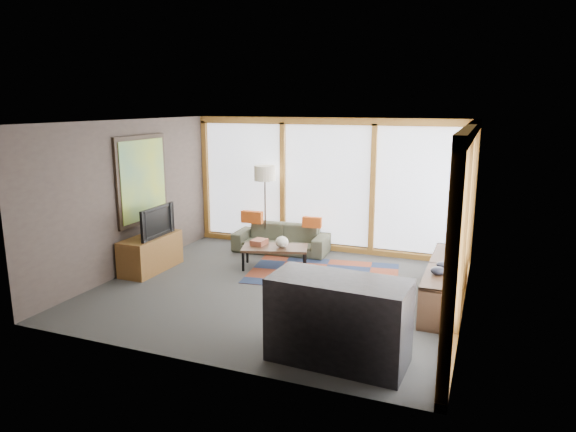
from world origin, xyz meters
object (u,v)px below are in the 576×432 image
at_px(bookshelf, 443,283).
at_px(bar_counter, 338,320).
at_px(tv_console, 151,253).
at_px(floor_lamp, 265,208).
at_px(coffee_table, 275,257).
at_px(sofa, 281,239).
at_px(television, 153,221).

xyz_separation_m(bookshelf, bar_counter, (-0.93, -2.28, 0.20)).
bearing_deg(tv_console, bookshelf, 4.11).
bearing_deg(tv_console, floor_lamp, 56.75).
bearing_deg(coffee_table, sofa, 105.91).
bearing_deg(floor_lamp, tv_console, -123.25).
relative_size(sofa, bookshelf, 0.80).
relative_size(sofa, tv_console, 1.51).
height_order(floor_lamp, bar_counter, floor_lamp).
bearing_deg(bookshelf, coffee_table, 168.84).
height_order(coffee_table, tv_console, tv_console).
distance_m(floor_lamp, television, 2.32).
bearing_deg(bookshelf, tv_console, -175.89).
relative_size(television, bar_counter, 0.61).
xyz_separation_m(coffee_table, tv_console, (-1.96, -0.93, 0.12)).
height_order(floor_lamp, television, floor_lamp).
height_order(coffee_table, bar_counter, bar_counter).
xyz_separation_m(television, bar_counter, (3.87, -1.94, -0.39)).
bearing_deg(tv_console, sofa, 48.10).
xyz_separation_m(coffee_table, bookshelf, (2.92, -0.58, 0.10)).
bearing_deg(bookshelf, sofa, 154.36).
bearing_deg(sofa, bookshelf, -29.07).
relative_size(sofa, television, 1.98).
distance_m(sofa, floor_lamp, 0.70).
bearing_deg(floor_lamp, bookshelf, -24.60).
height_order(floor_lamp, coffee_table, floor_lamp).
xyz_separation_m(sofa, television, (-1.61, -1.87, 0.61)).
height_order(bookshelf, tv_console, tv_console).
bearing_deg(bar_counter, television, 156.43).
height_order(bookshelf, television, television).
distance_m(tv_console, bar_counter, 4.39).
bearing_deg(floor_lamp, bar_counter, -55.96).
bearing_deg(tv_console, bar_counter, -26.03).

